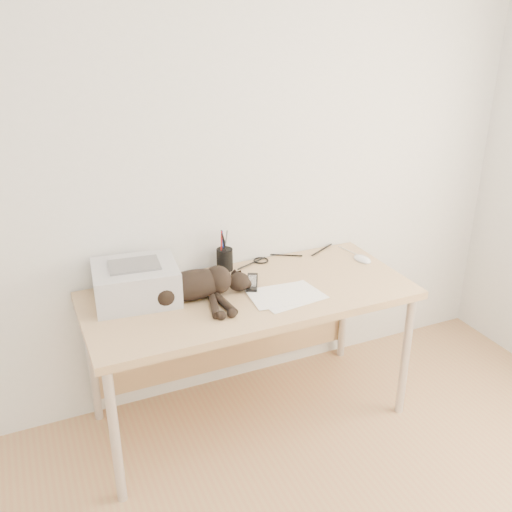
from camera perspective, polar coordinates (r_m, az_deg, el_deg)
name	(u,v)px	position (r m, az deg, el deg)	size (l,w,h in m)	color
wall_back	(221,162)	(2.90, -3.53, 9.33)	(3.50, 3.50, 0.00)	silver
desk	(243,308)	(2.91, -1.29, -5.24)	(1.60, 0.70, 0.74)	tan
printer	(136,282)	(2.74, -11.93, -2.59)	(0.42, 0.36, 0.18)	#ADADB2
papers	(286,296)	(2.74, 3.01, -3.97)	(0.36, 0.27, 0.01)	white
cat	(189,288)	(2.69, -6.70, -3.15)	(0.68, 0.32, 0.15)	black
mug	(164,273)	(2.90, -9.21, -1.73)	(0.10, 0.10, 0.09)	white
pen_cup	(225,259)	(2.99, -3.15, -0.31)	(0.09, 0.09, 0.22)	black
remote_grey	(204,287)	(2.81, -5.20, -3.14)	(0.05, 0.18, 0.02)	slate
remote_black	(252,283)	(2.85, -0.38, -2.70)	(0.05, 0.19, 0.02)	black
mouse	(362,257)	(3.17, 10.59, -0.10)	(0.07, 0.12, 0.04)	silver
cable_tangle	(227,267)	(3.04, -2.94, -1.06)	(1.36, 0.08, 0.01)	black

